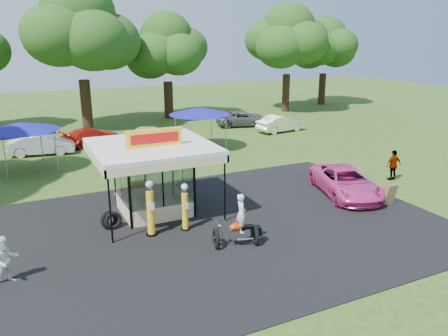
{
  "coord_description": "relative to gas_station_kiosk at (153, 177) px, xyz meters",
  "views": [
    {
      "loc": [
        -7.43,
        -14.21,
        8.13
      ],
      "look_at": [
        1.25,
        4.0,
        2.07
      ],
      "focal_mm": 35.0,
      "sensor_mm": 36.0,
      "label": 1
    }
  ],
  "objects": [
    {
      "name": "bg_car_c",
      "position": [
        3.93,
        13.76,
        -1.07
      ],
      "size": [
        4.49,
        3.53,
        1.43
      ],
      "primitive_type": "imported",
      "rotation": [
        0.0,
        0.0,
        1.06
      ],
      "color": "silver",
      "rests_on": "ground"
    },
    {
      "name": "gas_pump_right",
      "position": [
        0.61,
        -2.62,
        -0.75
      ],
      "size": [
        0.4,
        0.4,
        2.16
      ],
      "color": "black",
      "rests_on": "ground"
    },
    {
      "name": "bg_car_e",
      "position": [
        15.7,
        13.3,
        -1.03
      ],
      "size": [
        4.76,
        2.25,
        1.51
      ],
      "primitive_type": "imported",
      "rotation": [
        0.0,
        0.0,
        1.72
      ],
      "color": "beige",
      "rests_on": "ground"
    },
    {
      "name": "spare_tires",
      "position": [
        -2.3,
        -1.09,
        -1.38
      ],
      "size": [
        1.03,
        0.75,
        0.83
      ],
      "rotation": [
        0.0,
        0.0,
        0.23
      ],
      "color": "black",
      "rests_on": "ground"
    },
    {
      "name": "bg_car_d",
      "position": [
        13.88,
        17.1,
        -1.07
      ],
      "size": [
        5.52,
        3.43,
        1.42
      ],
      "primitive_type": "imported",
      "rotation": [
        0.0,
        0.0,
        1.35
      ],
      "color": "#515254",
      "rests_on": "ground"
    },
    {
      "name": "tent_east",
      "position": [
        6.74,
        10.48,
        1.09
      ],
      "size": [
        4.55,
        4.55,
        3.18
      ],
      "rotation": [
        0.0,
        0.0,
        -0.05
      ],
      "color": "gray",
      "rests_on": "ground"
    },
    {
      "name": "oak_far_d",
      "position": [
        8.89,
        24.2,
        4.85
      ],
      "size": [
        8.74,
        8.74,
        10.41
      ],
      "color": "black",
      "rests_on": "ground"
    },
    {
      "name": "ground",
      "position": [
        2.0,
        -4.99,
        -1.78
      ],
      "size": [
        120.0,
        120.0,
        0.0
      ],
      "primitive_type": "plane",
      "color": "#2A4816",
      "rests_on": "ground"
    },
    {
      "name": "bg_car_a",
      "position": [
        -4.15,
        13.93,
        -1.04
      ],
      "size": [
        4.7,
        2.3,
        1.48
      ],
      "primitive_type": "imported",
      "rotation": [
        0.0,
        0.0,
        1.4
      ],
      "color": "silver",
      "rests_on": "ground"
    },
    {
      "name": "motorcycle",
      "position": [
        2.07,
        -4.91,
        -0.89
      ],
      "size": [
        2.02,
        1.3,
        2.3
      ],
      "rotation": [
        0.0,
        0.0,
        -0.24
      ],
      "color": "black",
      "rests_on": "ground"
    },
    {
      "name": "oak_far_f",
      "position": [
        29.4,
        25.31,
        4.85
      ],
      "size": [
        8.58,
        8.58,
        10.34
      ],
      "color": "black",
      "rests_on": "ground"
    },
    {
      "name": "gas_station_kiosk",
      "position": [
        0.0,
        0.0,
        0.0
      ],
      "size": [
        5.4,
        5.4,
        4.18
      ],
      "color": "white",
      "rests_on": "ground"
    },
    {
      "name": "gas_pump_left",
      "position": [
        -0.89,
        -2.51,
        -0.58
      ],
      "size": [
        0.47,
        0.47,
        2.51
      ],
      "color": "black",
      "rests_on": "ground"
    },
    {
      "name": "bg_car_b",
      "position": [
        -0.45,
        15.43,
        -1.1
      ],
      "size": [
        5.1,
        3.54,
        1.37
      ],
      "primitive_type": "imported",
      "rotation": [
        0.0,
        0.0,
        1.95
      ],
      "color": "#B31B0D",
      "rests_on": "ground"
    },
    {
      "name": "spectator_east_b",
      "position": [
        14.18,
        -1.28,
        -0.88
      ],
      "size": [
        1.08,
        0.48,
        1.81
      ],
      "primitive_type": "imported",
      "rotation": [
        0.0,
        0.0,
        3.11
      ],
      "color": "gray",
      "rests_on": "ground"
    },
    {
      "name": "spectator_west",
      "position": [
        -6.4,
        -4.04,
        -0.91
      ],
      "size": [
        1.01,
        0.89,
        1.75
      ],
      "primitive_type": "imported",
      "rotation": [
        0.0,
        0.0,
        0.3
      ],
      "color": "white",
      "rests_on": "ground"
    },
    {
      "name": "asphalt_apron",
      "position": [
        2.0,
        -2.99,
        -1.76
      ],
      "size": [
        20.0,
        14.0,
        0.04
      ],
      "primitive_type": "cube",
      "color": "black",
      "rests_on": "ground"
    },
    {
      "name": "a_frame_sign",
      "position": [
        10.94,
        -4.16,
        -1.22
      ],
      "size": [
        0.62,
        0.55,
        1.11
      ],
      "rotation": [
        0.0,
        0.0,
        -0.01
      ],
      "color": "#593819",
      "rests_on": "ground"
    },
    {
      "name": "kiosk_car",
      "position": [
        -0.0,
        2.21,
        -1.3
      ],
      "size": [
        2.82,
        1.13,
        0.96
      ],
      "primitive_type": "imported",
      "rotation": [
        0.0,
        0.0,
        1.57
      ],
      "color": "yellow",
      "rests_on": "ground"
    },
    {
      "name": "pink_sedan",
      "position": [
        9.89,
        -2.11,
        -1.05
      ],
      "size": [
        3.87,
        5.79,
        1.47
      ],
      "primitive_type": "imported",
      "rotation": [
        0.0,
        0.0,
        -0.29
      ],
      "color": "#E23D93",
      "rests_on": "ground"
    },
    {
      "name": "oak_far_e",
      "position": [
        22.26,
        22.61,
        5.58
      ],
      "size": [
        9.68,
        9.68,
        11.53
      ],
      "color": "black",
      "rests_on": "ground"
    },
    {
      "name": "oak_far_c",
      "position": [
        0.3,
        21.92,
        6.25
      ],
      "size": [
        10.74,
        10.74,
        12.66
      ],
      "color": "black",
      "rests_on": "ground"
    },
    {
      "name": "tent_west",
      "position": [
        -5.33,
        9.97,
        1.06
      ],
      "size": [
        4.5,
        4.5,
        3.14
      ],
      "rotation": [
        0.0,
        0.0,
        0.24
      ],
      "color": "gray",
      "rests_on": "ground"
    }
  ]
}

